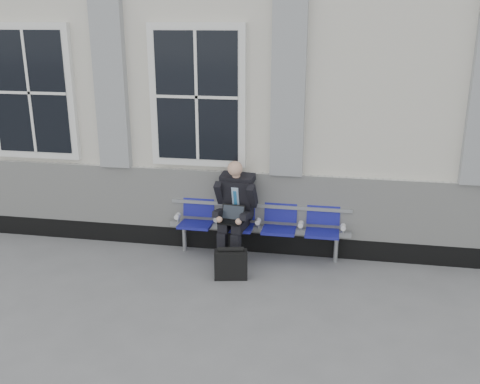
# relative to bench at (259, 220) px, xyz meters

# --- Properties ---
(ground) EXTENTS (70.00, 70.00, 0.00)m
(ground) POSITION_rel_bench_xyz_m (-1.24, -1.32, -0.55)
(ground) COLOR slate
(ground) RESTS_ON ground
(station_building) EXTENTS (14.40, 4.40, 4.49)m
(station_building) POSITION_rel_bench_xyz_m (-1.26, 2.15, 1.67)
(station_building) COLOR silver
(station_building) RESTS_ON ground
(bench) EXTENTS (2.60, 0.47, 0.91)m
(bench) POSITION_rel_bench_xyz_m (0.00, 0.00, 0.00)
(bench) COLOR #9EA0A3
(bench) RESTS_ON ground
(businessman) EXTENTS (0.60, 0.81, 1.43)m
(businessman) POSITION_rel_bench_xyz_m (-0.31, -0.13, 0.22)
(businessman) COLOR black
(businessman) RESTS_ON ground
(briefcase) EXTENTS (0.46, 0.26, 0.44)m
(briefcase) POSITION_rel_bench_xyz_m (-0.25, -0.78, -0.35)
(briefcase) COLOR black
(briefcase) RESTS_ON ground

